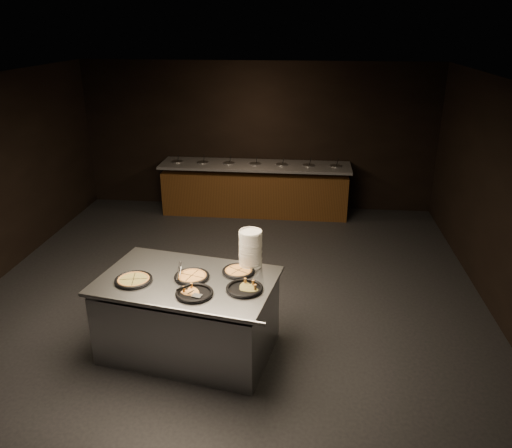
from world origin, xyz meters
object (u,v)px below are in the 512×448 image
object	(u,v)px
serving_counter	(189,317)
pan_veggie_whole	(134,280)
plate_stack	(251,249)
pan_cheese_whole	(192,276)

from	to	relation	value
serving_counter	pan_veggie_whole	bearing A→B (deg)	-158.72
plate_stack	pan_veggie_whole	world-z (taller)	plate_stack
serving_counter	pan_veggie_whole	size ratio (longest dim) A/B	5.14
serving_counter	pan_cheese_whole	distance (m)	0.51
plate_stack	pan_cheese_whole	bearing A→B (deg)	-150.41
plate_stack	pan_veggie_whole	distance (m)	1.35
pan_veggie_whole	serving_counter	bearing A→B (deg)	11.07
serving_counter	plate_stack	xyz separation A→B (m)	(0.67, 0.39, 0.71)
pan_cheese_whole	pan_veggie_whole	bearing A→B (deg)	-166.64
pan_veggie_whole	pan_cheese_whole	world-z (taller)	same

